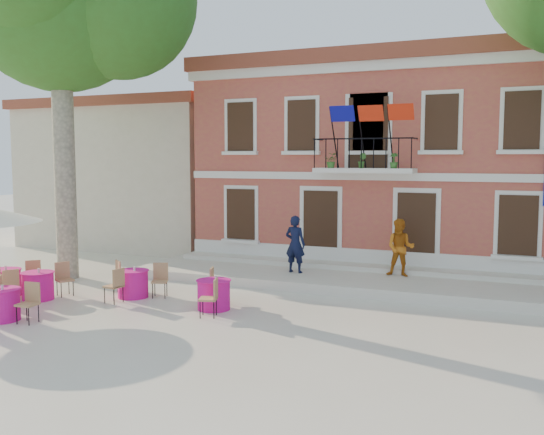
% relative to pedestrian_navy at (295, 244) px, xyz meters
% --- Properties ---
extents(ground, '(90.00, 90.00, 0.00)m').
position_rel_pedestrian_navy_xyz_m(ground, '(-0.17, -4.19, -1.20)').
color(ground, beige).
rests_on(ground, ground).
extents(main_building, '(13.50, 9.59, 7.50)m').
position_rel_pedestrian_navy_xyz_m(main_building, '(1.83, 5.80, 2.58)').
color(main_building, '#AC3E3F').
rests_on(main_building, ground).
extents(neighbor_west, '(9.40, 9.40, 6.40)m').
position_rel_pedestrian_navy_xyz_m(neighbor_west, '(-9.67, 6.81, 2.01)').
color(neighbor_west, beige).
rests_on(neighbor_west, ground).
extents(terrace, '(14.00, 3.40, 0.30)m').
position_rel_pedestrian_navy_xyz_m(terrace, '(1.83, 0.21, -1.05)').
color(terrace, silver).
rests_on(terrace, ground).
extents(pedestrian_navy, '(0.69, 0.48, 1.81)m').
position_rel_pedestrian_navy_xyz_m(pedestrian_navy, '(0.00, 0.00, 0.00)').
color(pedestrian_navy, black).
rests_on(pedestrian_navy, terrace).
extents(pedestrian_orange, '(0.88, 0.70, 1.76)m').
position_rel_pedestrian_navy_xyz_m(pedestrian_orange, '(3.16, 0.68, -0.03)').
color(pedestrian_orange, '#C56817').
rests_on(pedestrian_orange, terrace).
extents(cafe_table_0, '(1.80, 1.82, 0.95)m').
position_rel_pedestrian_navy_xyz_m(cafe_table_0, '(-6.82, -5.10, -0.77)').
color(cafe_table_0, '#DA1493').
rests_on(cafe_table_0, ground).
extents(cafe_table_1, '(1.28, 1.89, 0.95)m').
position_rel_pedestrian_navy_xyz_m(cafe_table_1, '(-5.65, -5.06, -0.78)').
color(cafe_table_1, '#DA1493').
rests_on(cafe_table_1, ground).
extents(cafe_table_2, '(1.70, 1.86, 0.95)m').
position_rel_pedestrian_navy_xyz_m(cafe_table_2, '(-4.83, -7.07, -0.77)').
color(cafe_table_2, '#DA1493').
rests_on(cafe_table_2, ground).
extents(cafe_table_3, '(1.86, 1.71, 0.95)m').
position_rel_pedestrian_navy_xyz_m(cafe_table_3, '(-3.41, -3.80, -0.77)').
color(cafe_table_3, '#DA1493').
rests_on(cafe_table_3, ground).
extents(cafe_table_4, '(1.00, 1.96, 0.95)m').
position_rel_pedestrian_navy_xyz_m(cafe_table_4, '(-0.67, -4.11, -0.78)').
color(cafe_table_4, '#DA1493').
rests_on(cafe_table_4, ground).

